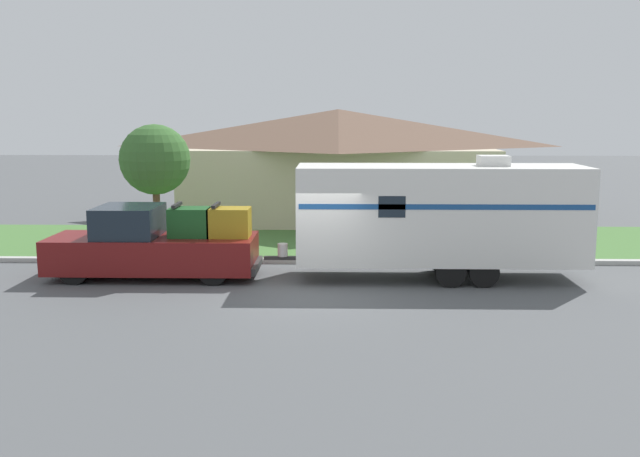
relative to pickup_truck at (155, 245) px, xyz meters
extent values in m
plane|color=#515456|center=(4.44, -1.75, -0.91)|extent=(120.00, 120.00, 0.00)
cube|color=#ADADA8|center=(4.44, 2.00, -0.84)|extent=(80.00, 0.30, 0.14)
cube|color=#477538|center=(4.44, 5.65, -0.90)|extent=(80.00, 7.00, 0.03)
cube|color=beige|center=(5.12, 11.97, 0.64)|extent=(12.79, 7.81, 3.10)
pyramid|color=brown|center=(5.12, 11.97, 3.00)|extent=(13.81, 8.43, 1.61)
cube|color=#4C3828|center=(5.12, 8.10, 0.14)|extent=(1.00, 0.06, 2.10)
cylinder|color=black|center=(-1.99, -0.86, -0.51)|extent=(0.80, 0.28, 0.80)
cylinder|color=black|center=(-1.99, 0.86, -0.51)|extent=(0.80, 0.28, 0.80)
cylinder|color=black|center=(1.76, -0.86, -0.51)|extent=(0.80, 0.28, 0.80)
cylinder|color=black|center=(1.76, 0.86, -0.51)|extent=(0.80, 0.28, 0.80)
cube|color=maroon|center=(-1.29, 0.00, -0.22)|extent=(3.22, 2.08, 0.94)
cube|color=#19232D|center=(-0.71, 0.00, 0.67)|extent=(1.67, 1.92, 0.84)
cube|color=maroon|center=(1.55, 0.00, -0.22)|extent=(2.46, 2.08, 0.94)
cube|color=#333333|center=(2.85, 0.00, -0.57)|extent=(0.12, 1.87, 0.20)
cube|color=#194C1E|center=(1.01, 0.00, 0.65)|extent=(1.13, 0.87, 0.80)
cube|color=black|center=(0.65, 0.00, 1.13)|extent=(0.10, 0.96, 0.08)
cube|color=olive|center=(2.10, 0.00, 0.65)|extent=(1.13, 0.87, 0.80)
cube|color=black|center=(1.73, 0.00, 1.13)|extent=(0.10, 0.96, 0.08)
cylinder|color=black|center=(8.07, -0.96, -0.52)|extent=(0.79, 0.22, 0.79)
cylinder|color=black|center=(8.07, 0.96, -0.52)|extent=(0.79, 0.22, 0.79)
cylinder|color=black|center=(8.94, -0.96, -0.52)|extent=(0.79, 0.22, 0.79)
cylinder|color=black|center=(8.94, 0.96, -0.52)|extent=(0.79, 0.22, 0.79)
cube|color=silver|center=(7.88, 0.00, 0.91)|extent=(7.79, 2.20, 2.62)
cube|color=navy|center=(7.88, -1.11, 1.24)|extent=(7.63, 0.01, 0.14)
cube|color=#383838|center=(3.51, 0.00, -0.35)|extent=(0.96, 0.12, 0.10)
cylinder|color=silver|center=(3.56, 0.00, -0.12)|extent=(0.28, 0.28, 0.36)
cube|color=silver|center=(9.29, 0.00, 2.36)|extent=(0.80, 0.68, 0.28)
cube|color=#19232D|center=(6.48, -1.11, 1.24)|extent=(0.70, 0.01, 0.56)
cylinder|color=brown|center=(4.90, 2.61, -0.32)|extent=(0.09, 0.09, 1.18)
cube|color=silver|center=(4.90, 2.61, 0.38)|extent=(0.48, 0.20, 0.22)
cylinder|color=brown|center=(-1.02, 4.34, 0.15)|extent=(0.24, 0.24, 2.13)
sphere|color=#38662D|center=(-1.02, 4.34, 2.10)|extent=(2.35, 2.35, 2.35)
camera|label=1|loc=(5.05, -19.37, 3.63)|focal=40.00mm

